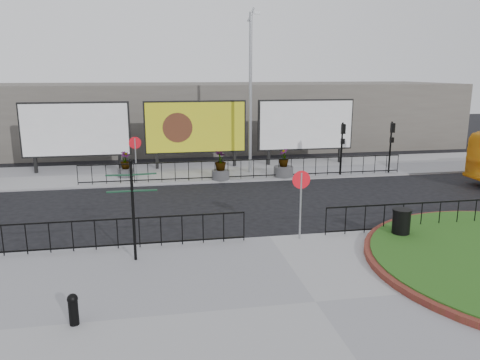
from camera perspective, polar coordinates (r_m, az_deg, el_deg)
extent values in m
plane|color=black|center=(17.06, 3.62, -7.25)|extent=(90.00, 90.00, 0.00)
cube|color=gray|center=(12.65, 9.19, -14.68)|extent=(30.00, 10.00, 0.12)
cube|color=gray|center=(28.41, -2.14, 1.17)|extent=(44.00, 6.00, 0.12)
cylinder|color=gray|center=(25.37, -12.58, 2.32)|extent=(0.07, 0.07, 2.40)
cylinder|color=red|center=(25.21, -12.68, 4.44)|extent=(0.64, 0.03, 0.64)
cylinder|color=white|center=(25.23, -12.68, 4.45)|extent=(0.50, 0.03, 0.50)
cylinder|color=gray|center=(16.54, 7.39, -3.17)|extent=(0.07, 0.07, 2.40)
cylinder|color=red|center=(16.31, 7.48, 0.03)|extent=(0.64, 0.03, 0.64)
cylinder|color=white|center=(16.32, 7.46, 0.05)|extent=(0.50, 0.03, 0.50)
cube|color=black|center=(29.85, -23.64, 1.75)|extent=(0.18, 0.18, 1.00)
cube|color=black|center=(29.10, -14.42, 2.17)|extent=(0.18, 0.18, 1.00)
cube|color=black|center=(29.08, -19.38, 5.83)|extent=(6.20, 0.25, 3.20)
cube|color=white|center=(28.92, -19.43, 5.79)|extent=(6.00, 0.06, 3.00)
cube|color=black|center=(29.01, -10.08, 2.35)|extent=(0.18, 0.18, 1.00)
cube|color=black|center=(29.40, -0.69, 2.70)|extent=(0.18, 0.18, 1.00)
cube|color=black|center=(28.81, -5.44, 6.45)|extent=(6.20, 0.25, 3.20)
cube|color=gold|center=(28.65, -5.41, 6.41)|extent=(6.00, 0.06, 3.00)
cube|color=black|center=(29.84, 3.49, 2.83)|extent=(0.18, 0.18, 1.00)
cube|color=black|center=(31.31, 12.07, 3.05)|extent=(0.18, 0.18, 1.00)
cube|color=black|center=(30.21, 8.00, 6.69)|extent=(6.20, 0.25, 3.20)
cube|color=white|center=(30.06, 8.10, 6.65)|extent=(6.00, 0.06, 3.00)
cylinder|color=gray|center=(27.09, 1.28, 10.33)|extent=(0.18, 0.18, 9.00)
cylinder|color=gray|center=(27.23, 1.33, 19.51)|extent=(0.43, 0.10, 0.77)
cube|color=gray|center=(27.32, 2.09, 19.70)|extent=(0.35, 0.15, 0.12)
cylinder|color=black|center=(27.34, 12.27, 3.73)|extent=(0.10, 0.10, 3.00)
cube|color=black|center=(27.07, 12.48, 6.09)|extent=(0.22, 0.18, 0.55)
cube|color=black|center=(27.16, 12.41, 4.63)|extent=(0.20, 0.16, 0.30)
cylinder|color=black|center=(28.61, 17.85, 3.81)|extent=(0.10, 0.10, 3.00)
cube|color=black|center=(28.36, 18.12, 6.06)|extent=(0.22, 0.18, 0.55)
cube|color=black|center=(28.44, 18.02, 4.66)|extent=(0.20, 0.16, 0.30)
cube|color=#5F5A53|center=(37.88, -4.33, 7.87)|extent=(40.00, 10.00, 5.00)
cylinder|color=black|center=(14.83, -12.89, -3.86)|extent=(0.09, 0.09, 3.13)
sphere|color=black|center=(14.45, -13.21, 2.27)|extent=(0.14, 0.14, 0.14)
cube|color=#0E331E|center=(14.58, -14.65, 0.58)|extent=(0.74, 0.17, 0.03)
cube|color=#0E331E|center=(14.55, -11.59, 0.72)|extent=(0.74, 0.21, 0.03)
cube|color=#0E331E|center=(14.65, -14.55, -1.36)|extent=(0.74, 0.18, 0.03)
cube|color=#0E331E|center=(14.61, -11.50, -1.24)|extent=(0.74, 0.17, 0.03)
cylinder|color=black|center=(12.01, -19.63, -14.93)|extent=(0.23, 0.23, 0.63)
sphere|color=black|center=(11.86, -19.75, -13.49)|extent=(0.25, 0.25, 0.25)
cylinder|color=black|center=(17.51, 19.04, -5.22)|extent=(0.62, 0.62, 1.03)
cylinder|color=black|center=(17.35, 19.17, -3.50)|extent=(0.66, 0.66, 0.07)
cylinder|color=#4C4C4F|center=(27.16, -13.75, 0.87)|extent=(0.88, 0.88, 0.46)
imported|color=#254712|center=(27.02, -13.83, 2.35)|extent=(0.76, 0.76, 0.97)
cylinder|color=#4C4C4F|center=(25.76, -2.38, 0.64)|extent=(0.98, 0.98, 0.51)
imported|color=#254712|center=(25.60, -2.40, 2.39)|extent=(0.86, 0.86, 1.10)
cylinder|color=#4C4C4F|center=(26.57, 5.32, 1.05)|extent=(1.10, 1.10, 0.57)
imported|color=#254712|center=(26.41, 5.35, 2.74)|extent=(0.64, 0.64, 1.02)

